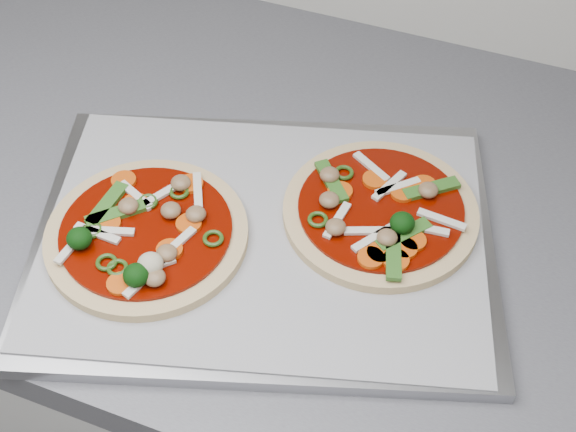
% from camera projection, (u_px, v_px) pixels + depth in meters
% --- Properties ---
extents(baking_tray, '(0.52, 0.45, 0.01)m').
position_uv_depth(baking_tray, '(264.00, 238.00, 0.78)').
color(baking_tray, '#999A9F').
rests_on(baking_tray, countertop).
extents(parchment, '(0.49, 0.41, 0.00)m').
position_uv_depth(parchment, '(264.00, 233.00, 0.78)').
color(parchment, '#9F9FA5').
rests_on(parchment, baking_tray).
extents(pizza_left, '(0.21, 0.21, 0.03)m').
position_uv_depth(pizza_left, '(146.00, 234.00, 0.76)').
color(pizza_left, tan).
rests_on(pizza_left, parchment).
extents(pizza_right, '(0.22, 0.22, 0.03)m').
position_uv_depth(pizza_right, '(380.00, 211.00, 0.78)').
color(pizza_right, tan).
rests_on(pizza_right, parchment).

